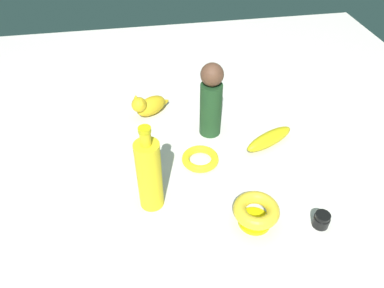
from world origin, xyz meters
The scene contains 8 objects.
ground centered at (0.00, 0.00, 0.00)m, with size 2.00×2.00×0.00m, color silver.
bowl centered at (0.23, 0.12, 0.04)m, with size 0.11×0.11×0.06m.
cat_figurine centered at (-0.27, -0.10, 0.04)m, with size 0.11×0.13×0.09m.
bottle_tall centered at (0.13, -0.13, 0.11)m, with size 0.06×0.06×0.25m.
nail_polish_jar centered at (0.27, 0.28, 0.02)m, with size 0.04×0.04×0.04m.
bangle centered at (-0.01, 0.03, 0.01)m, with size 0.11×0.11×0.02m, color yellow.
banana centered at (-0.05, 0.25, 0.02)m, with size 0.18×0.05×0.05m, color gold.
person_figure_adult centered at (-0.14, 0.08, 0.12)m, with size 0.09×0.09×0.25m.
Camera 1 is at (0.77, -0.13, 0.76)m, focal length 34.72 mm.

